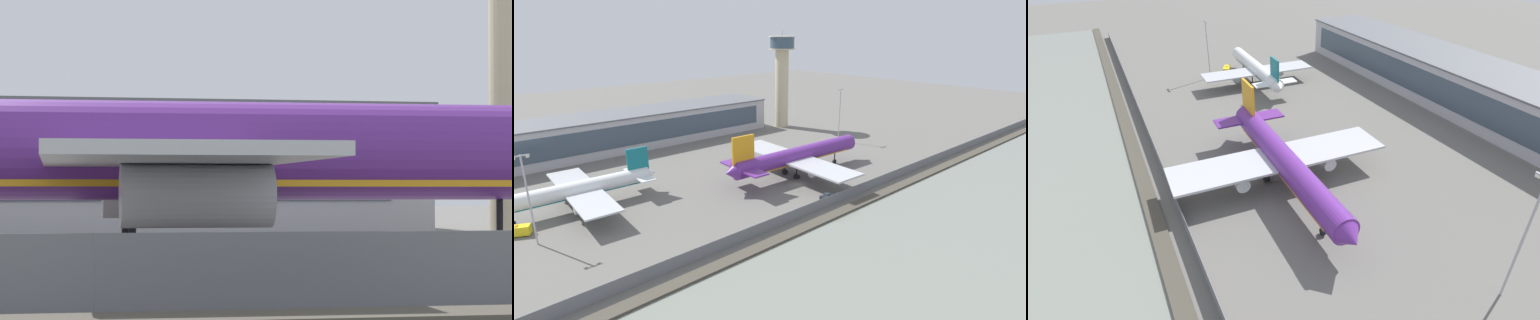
{
  "view_description": "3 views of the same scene",
  "coord_description": "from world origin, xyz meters",
  "views": [
    {
      "loc": [
        -2.38,
        -55.96,
        4.19
      ],
      "look_at": [
        10.37,
        9.48,
        5.87
      ],
      "focal_mm": 85.0,
      "sensor_mm": 36.0,
      "label": 1
    },
    {
      "loc": [
        -76.92,
        -76.33,
        42.63
      ],
      "look_at": [
        -1.81,
        10.07,
        5.35
      ],
      "focal_mm": 28.0,
      "sensor_mm": 36.0,
      "label": 2
    },
    {
      "loc": [
        68.56,
        -23.75,
        48.05
      ],
      "look_at": [
        2.91,
        7.62,
        4.05
      ],
      "focal_mm": 28.0,
      "sensor_mm": 36.0,
      "label": 3
    }
  ],
  "objects": [
    {
      "name": "ground_plane",
      "position": [
        0.0,
        0.0,
        0.0
      ],
      "size": [
        500.0,
        500.0,
        0.0
      ],
      "primitive_type": "plane",
      "color": "#66635E"
    },
    {
      "name": "baggage_tug",
      "position": [
        -2.27,
        -13.0,
        0.81
      ],
      "size": [
        3.37,
        1.96,
        1.8
      ],
      "color": "#1E2328",
      "rests_on": "ground"
    },
    {
      "name": "perimeter_fence",
      "position": [
        0.0,
        -16.0,
        1.4
      ],
      "size": [
        280.0,
        0.1,
        2.79
      ],
      "color": "slate",
      "rests_on": "ground"
    },
    {
      "name": "cargo_jet_purple",
      "position": [
        5.61,
        6.02,
        6.03
      ],
      "size": [
        53.71,
        45.84,
        15.81
      ],
      "color": "#602889",
      "rests_on": "ground"
    }
  ]
}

